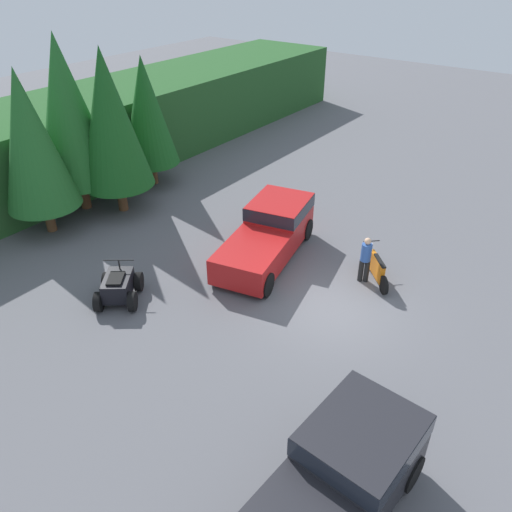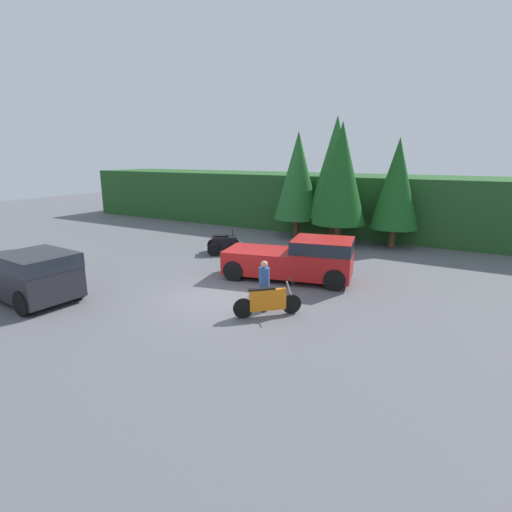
{
  "view_description": "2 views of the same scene",
  "coord_description": "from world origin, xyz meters",
  "px_view_note": "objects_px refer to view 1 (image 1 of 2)",
  "views": [
    {
      "loc": [
        -11.95,
        -5.7,
        10.22
      ],
      "look_at": [
        -0.13,
        3.03,
        0.95
      ],
      "focal_mm": 35.0,
      "sensor_mm": 36.0,
      "label": 1
    },
    {
      "loc": [
        8.17,
        -11.17,
        5.11
      ],
      "look_at": [
        -0.13,
        3.03,
        0.95
      ],
      "focal_mm": 28.0,
      "sensor_mm": 36.0,
      "label": 2
    }
  ],
  "objects_px": {
    "rider_person": "(365,258)",
    "pickup_truck_red": "(270,231)",
    "dirt_bike": "(376,268)",
    "quad_atv": "(119,287)",
    "pickup_truck_second": "(334,486)"
  },
  "relations": [
    {
      "from": "rider_person",
      "to": "pickup_truck_red",
      "type": "bearing_deg",
      "value": 70.86
    },
    {
      "from": "dirt_bike",
      "to": "quad_atv",
      "type": "xyz_separation_m",
      "value": [
        -6.17,
        6.4,
        0.02
      ]
    },
    {
      "from": "rider_person",
      "to": "pickup_truck_second",
      "type": "bearing_deg",
      "value": 176.22
    },
    {
      "from": "quad_atv",
      "to": "pickup_truck_red",
      "type": "bearing_deg",
      "value": -60.49
    },
    {
      "from": "rider_person",
      "to": "dirt_bike",
      "type": "bearing_deg",
      "value": -71.3
    },
    {
      "from": "pickup_truck_second",
      "to": "dirt_bike",
      "type": "relative_size",
      "value": 3.27
    },
    {
      "from": "pickup_truck_red",
      "to": "quad_atv",
      "type": "xyz_separation_m",
      "value": [
        -5.43,
        2.33,
        -0.46
      ]
    },
    {
      "from": "pickup_truck_red",
      "to": "quad_atv",
      "type": "height_order",
      "value": "pickup_truck_red"
    },
    {
      "from": "pickup_truck_red",
      "to": "quad_atv",
      "type": "relative_size",
      "value": 2.53
    },
    {
      "from": "pickup_truck_second",
      "to": "rider_person",
      "type": "distance_m",
      "value": 8.84
    },
    {
      "from": "pickup_truck_second",
      "to": "rider_person",
      "type": "height_order",
      "value": "pickup_truck_second"
    },
    {
      "from": "pickup_truck_second",
      "to": "dirt_bike",
      "type": "distance_m",
      "value": 9.04
    },
    {
      "from": "pickup_truck_red",
      "to": "rider_person",
      "type": "bearing_deg",
      "value": -96.11
    },
    {
      "from": "pickup_truck_second",
      "to": "quad_atv",
      "type": "bearing_deg",
      "value": 79.82
    },
    {
      "from": "pickup_truck_second",
      "to": "dirt_bike",
      "type": "xyz_separation_m",
      "value": [
        8.52,
        2.97,
        -0.49
      ]
    }
  ]
}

